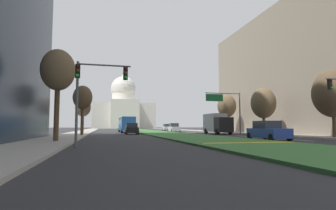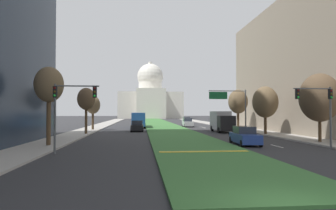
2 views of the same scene
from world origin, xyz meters
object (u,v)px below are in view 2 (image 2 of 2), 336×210
at_px(sedan_lead_stopped, 245,136).
at_px(sedan_midblock, 137,126).
at_px(street_tree_right_near, 319,98).
at_px(city_bus, 139,119).
at_px(street_tree_left_far, 93,105).
at_px(capitol_building, 150,99).
at_px(street_tree_right_mid, 265,102).
at_px(street_tree_left_mid, 86,99).
at_px(box_truck_delivery, 222,121).
at_px(traffic_light_near_left, 67,103).
at_px(overhead_guide_sign, 232,102).
at_px(street_tree_left_near, 49,86).
at_px(street_tree_right_far, 238,102).
at_px(sedan_far_horizon, 186,120).
at_px(sedan_distant, 188,123).
at_px(traffic_light_near_right, 321,104).

height_order(sedan_lead_stopped, sedan_midblock, sedan_lead_stopped).
distance_m(street_tree_right_near, city_bus, 35.84).
bearing_deg(street_tree_right_near, street_tree_left_far, 138.52).
height_order(capitol_building, street_tree_right_mid, capitol_building).
relative_size(street_tree_left_mid, street_tree_left_far, 1.10).
relative_size(street_tree_left_mid, box_truck_delivery, 1.00).
relative_size(capitol_building, traffic_light_near_left, 5.84).
height_order(street_tree_left_far, box_truck_delivery, street_tree_left_far).
bearing_deg(sedan_midblock, capitol_building, 86.89).
height_order(traffic_light_near_left, overhead_guide_sign, overhead_guide_sign).
relative_size(capitol_building, street_tree_right_near, 4.37).
xyz_separation_m(street_tree_left_near, street_tree_right_far, (25.35, 22.87, -0.59)).
relative_size(sedan_far_horizon, box_truck_delivery, 0.70).
relative_size(sedan_far_horizon, city_bus, 0.41).
distance_m(street_tree_left_near, sedan_midblock, 21.65).
height_order(street_tree_left_mid, street_tree_right_far, street_tree_right_far).
relative_size(street_tree_right_mid, sedan_lead_stopped, 1.39).
relative_size(capitol_building, street_tree_right_far, 4.31).
xyz_separation_m(capitol_building, sedan_distant, (5.04, -83.24, -8.57)).
bearing_deg(street_tree_right_mid, box_truck_delivery, 125.90).
bearing_deg(street_tree_left_far, sedan_midblock, -24.59).
bearing_deg(street_tree_left_mid, street_tree_left_near, -93.37).
height_order(street_tree_left_near, sedan_lead_stopped, street_tree_left_near).
distance_m(overhead_guide_sign, street_tree_right_near, 16.07).
bearing_deg(overhead_guide_sign, city_bus, 132.93).
relative_size(street_tree_left_mid, sedan_distant, 1.38).
distance_m(capitol_building, street_tree_right_near, 116.65).
height_order(street_tree_left_far, sedan_midblock, street_tree_left_far).
xyz_separation_m(capitol_building, street_tree_left_near, (-12.93, -116.18, -3.96)).
xyz_separation_m(capitol_building, overhead_guide_sign, (9.03, -100.25, -4.78)).
bearing_deg(city_bus, sedan_distant, 9.94).
height_order(street_tree_right_near, city_bus, street_tree_right_near).
bearing_deg(sedan_far_horizon, sedan_lead_stopped, -92.70).
bearing_deg(capitol_building, traffic_light_near_left, -94.81).
xyz_separation_m(street_tree_right_mid, box_truck_delivery, (-4.33, 5.99, -2.76)).
bearing_deg(street_tree_left_far, sedan_far_horizon, 52.87).
relative_size(capitol_building, box_truck_delivery, 4.75).
bearing_deg(street_tree_left_mid, sedan_far_horizon, 61.65).
bearing_deg(street_tree_right_near, sedan_distant, 103.72).
bearing_deg(box_truck_delivery, city_bus, 132.38).
relative_size(capitol_building, city_bus, 2.76).
height_order(sedan_distant, box_truck_delivery, box_truck_delivery).
bearing_deg(box_truck_delivery, sedan_far_horizon, 90.53).
xyz_separation_m(traffic_light_near_right, street_tree_right_mid, (1.95, 15.16, 0.64)).
bearing_deg(sedan_midblock, city_bus, 89.40).
distance_m(box_truck_delivery, city_bus, 19.18).
relative_size(traffic_light_near_right, overhead_guide_sign, 0.80).
height_order(traffic_light_near_right, city_bus, traffic_light_near_right).
height_order(street_tree_left_mid, sedan_distant, street_tree_left_mid).
distance_m(traffic_light_near_right, street_tree_left_near, 23.54).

